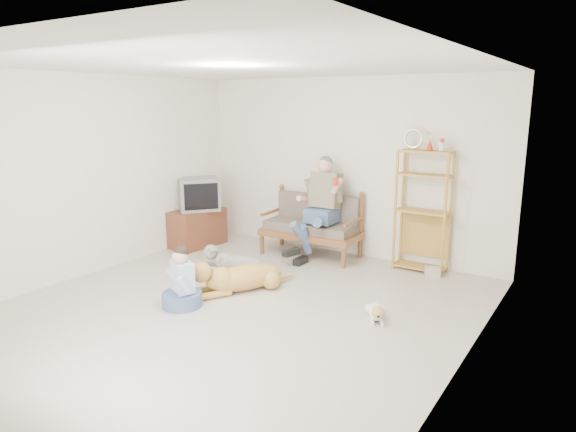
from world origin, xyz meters
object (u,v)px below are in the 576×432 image
Objects in this scene: loveseat at (313,224)px; tv_stand at (197,228)px; etagere at (423,210)px; golden_retriever at (236,277)px.

loveseat reaches higher than tv_stand.
loveseat is at bearing -174.06° from etagere.
tv_stand is 0.69× the size of golden_retriever.
etagere reaches higher than golden_retriever.
golden_retriever is (0.00, -1.92, -0.30)m from loveseat.
etagere is at bearing 81.15° from golden_retriever.
loveseat is 1.62× the size of tv_stand.
etagere reaches higher than loveseat.
etagere is 2.11× the size of tv_stand.
etagere reaches higher than tv_stand.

